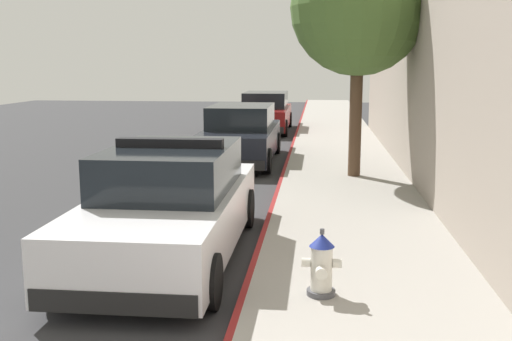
{
  "coord_description": "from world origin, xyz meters",
  "views": [
    {
      "loc": [
        0.76,
        -2.1,
        2.7
      ],
      "look_at": [
        -0.22,
        7.31,
        1.0
      ],
      "focal_mm": 41.99,
      "sensor_mm": 36.0,
      "label": 1
    }
  ],
  "objects_px": {
    "parked_car_silver_ahead": "(241,135)",
    "parked_car_dark_far": "(266,113)",
    "police_cruiser": "(170,206)",
    "street_tree": "(359,8)",
    "fire_hydrant": "(321,265)"
  },
  "relations": [
    {
      "from": "police_cruiser",
      "to": "parked_car_silver_ahead",
      "type": "bearing_deg",
      "value": 90.58
    },
    {
      "from": "parked_car_silver_ahead",
      "to": "parked_car_dark_far",
      "type": "distance_m",
      "value": 7.56
    },
    {
      "from": "police_cruiser",
      "to": "parked_car_silver_ahead",
      "type": "relative_size",
      "value": 1.0
    },
    {
      "from": "parked_car_silver_ahead",
      "to": "street_tree",
      "type": "distance_m",
      "value": 5.03
    },
    {
      "from": "parked_car_dark_far",
      "to": "fire_hydrant",
      "type": "relative_size",
      "value": 6.37
    },
    {
      "from": "police_cruiser",
      "to": "street_tree",
      "type": "xyz_separation_m",
      "value": [
        2.86,
        5.7,
        3.15
      ]
    },
    {
      "from": "parked_car_silver_ahead",
      "to": "parked_car_dark_far",
      "type": "bearing_deg",
      "value": 89.94
    },
    {
      "from": "parked_car_silver_ahead",
      "to": "fire_hydrant",
      "type": "distance_m",
      "value": 10.12
    },
    {
      "from": "police_cruiser",
      "to": "parked_car_silver_ahead",
      "type": "distance_m",
      "value": 8.29
    },
    {
      "from": "parked_car_dark_far",
      "to": "police_cruiser",
      "type": "bearing_deg",
      "value": -89.72
    },
    {
      "from": "police_cruiser",
      "to": "fire_hydrant",
      "type": "xyz_separation_m",
      "value": [
        2.1,
        -1.59,
        -0.24
      ]
    },
    {
      "from": "fire_hydrant",
      "to": "parked_car_silver_ahead",
      "type": "bearing_deg",
      "value": 102.44
    },
    {
      "from": "street_tree",
      "to": "parked_car_dark_far",
      "type": "bearing_deg",
      "value": 106.16
    },
    {
      "from": "parked_car_dark_far",
      "to": "fire_hydrant",
      "type": "distance_m",
      "value": 17.58
    },
    {
      "from": "parked_car_silver_ahead",
      "to": "street_tree",
      "type": "relative_size",
      "value": 0.92
    }
  ]
}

